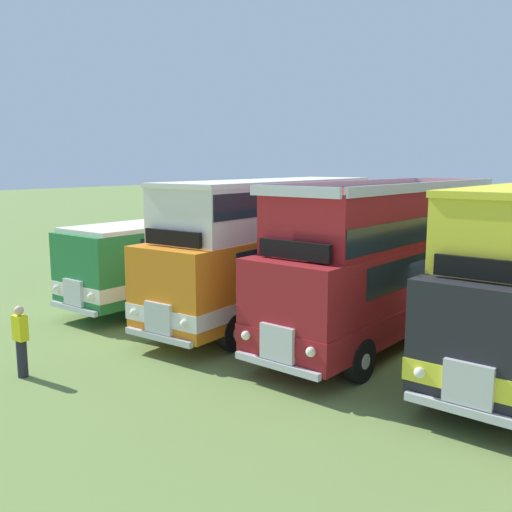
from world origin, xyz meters
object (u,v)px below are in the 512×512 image
bus_first_in_row (187,252)px  marshal_person (21,341)px  bus_third_in_row (389,257)px  bus_second_in_row (271,243)px

bus_first_in_row → marshal_person: size_ratio=5.71×
bus_third_in_row → marshal_person: bus_third_in_row is taller
bus_third_in_row → marshal_person: 9.96m
bus_first_in_row → bus_second_in_row: bus_second_in_row is taller
bus_first_in_row → bus_third_in_row: size_ratio=0.95×
bus_second_in_row → marshal_person: (-1.62, -7.89, -1.58)m
bus_first_in_row → marshal_person: bearing=-73.8°
bus_second_in_row → marshal_person: 8.21m
bus_first_in_row → marshal_person: 8.56m
bus_second_in_row → marshal_person: bus_second_in_row is taller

